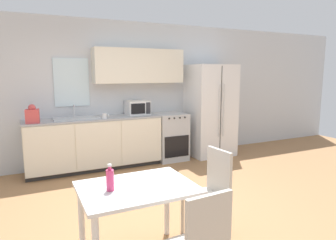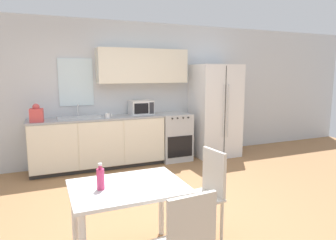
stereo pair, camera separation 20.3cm
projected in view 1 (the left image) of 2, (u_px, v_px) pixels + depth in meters
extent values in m
plane|color=#9E7047|center=(156.00, 210.00, 3.80)|extent=(12.00, 12.00, 0.00)
cube|color=silver|center=(107.00, 93.00, 5.69)|extent=(12.00, 0.06, 2.70)
cube|color=silver|center=(72.00, 82.00, 5.34)|extent=(0.60, 0.04, 0.85)
cube|color=silver|center=(139.00, 66.00, 5.69)|extent=(1.74, 0.32, 0.64)
cube|color=#333333|center=(96.00, 166.00, 5.49)|extent=(2.35, 0.53, 0.08)
cube|color=silver|center=(95.00, 142.00, 5.40)|extent=(2.35, 0.59, 0.83)
cube|color=silver|center=(50.00, 151.00, 4.79)|extent=(0.76, 0.01, 0.81)
cube|color=silver|center=(99.00, 146.00, 5.13)|extent=(0.76, 0.01, 0.81)
cube|color=silver|center=(142.00, 141.00, 5.46)|extent=(0.76, 0.01, 0.81)
cube|color=#9EA0A5|center=(94.00, 119.00, 5.33)|extent=(2.38, 0.61, 0.03)
cube|color=#B7BABC|center=(170.00, 136.00, 6.02)|extent=(0.59, 0.63, 0.93)
cube|color=black|center=(177.00, 146.00, 5.76)|extent=(0.51, 0.01, 0.41)
cylinder|color=#262626|center=(169.00, 119.00, 5.59)|extent=(0.03, 0.02, 0.03)
cylinder|color=#262626|center=(174.00, 118.00, 5.64)|extent=(0.03, 0.02, 0.03)
cylinder|color=#262626|center=(180.00, 118.00, 5.69)|extent=(0.03, 0.02, 0.03)
cylinder|color=#262626|center=(185.00, 117.00, 5.73)|extent=(0.03, 0.02, 0.03)
cube|color=white|center=(210.00, 110.00, 6.29)|extent=(0.91, 0.74, 1.90)
cube|color=#3F3F3F|center=(221.00, 112.00, 5.96)|extent=(0.01, 0.01, 1.84)
cylinder|color=silver|center=(220.00, 111.00, 5.91)|extent=(0.02, 0.02, 1.04)
cylinder|color=silver|center=(224.00, 111.00, 5.95)|extent=(0.02, 0.02, 1.04)
cube|color=#B7BABC|center=(76.00, 118.00, 5.19)|extent=(0.74, 0.45, 0.02)
cylinder|color=silver|center=(74.00, 111.00, 5.33)|extent=(0.02, 0.02, 0.21)
cylinder|color=silver|center=(74.00, 106.00, 5.25)|extent=(0.02, 0.14, 0.02)
cube|color=silver|center=(137.00, 107.00, 5.74)|extent=(0.42, 0.36, 0.27)
cube|color=black|center=(138.00, 109.00, 5.56)|extent=(0.27, 0.01, 0.19)
cube|color=#2D2D33|center=(148.00, 108.00, 5.64)|extent=(0.08, 0.01, 0.21)
cylinder|color=white|center=(104.00, 116.00, 5.22)|extent=(0.08, 0.08, 0.09)
torus|color=white|center=(108.00, 116.00, 5.25)|extent=(0.02, 0.07, 0.07)
cube|color=#D14C4C|center=(32.00, 116.00, 4.74)|extent=(0.22, 0.19, 0.22)
sphere|color=#D14C4C|center=(32.00, 108.00, 4.72)|extent=(0.12, 0.12, 0.11)
cube|color=white|center=(137.00, 188.00, 2.67)|extent=(1.01, 0.75, 0.03)
cylinder|color=white|center=(198.00, 231.00, 2.63)|extent=(0.06, 0.06, 0.70)
cylinder|color=white|center=(82.00, 221.00, 2.81)|extent=(0.06, 0.06, 0.70)
cylinder|color=white|center=(167.00, 203.00, 3.19)|extent=(0.06, 0.06, 0.70)
cube|color=beige|center=(209.00, 228.00, 2.01)|extent=(0.37, 0.06, 0.48)
cube|color=beige|center=(205.00, 197.00, 3.13)|extent=(0.43, 0.43, 0.02)
cube|color=beige|center=(219.00, 171.00, 3.19)|extent=(0.07, 0.37, 0.48)
cylinder|color=beige|center=(201.00, 229.00, 2.94)|extent=(0.03, 0.03, 0.43)
cylinder|color=beige|center=(182.00, 215.00, 3.23)|extent=(0.03, 0.03, 0.43)
cylinder|color=beige|center=(228.00, 220.00, 3.11)|extent=(0.03, 0.03, 0.43)
cylinder|color=beige|center=(207.00, 207.00, 3.40)|extent=(0.03, 0.03, 0.43)
cylinder|color=#DB386B|center=(110.00, 180.00, 2.55)|extent=(0.07, 0.07, 0.18)
cylinder|color=#DB386B|center=(110.00, 168.00, 2.54)|extent=(0.03, 0.03, 0.03)
cylinder|color=white|center=(110.00, 165.00, 2.53)|extent=(0.03, 0.03, 0.02)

